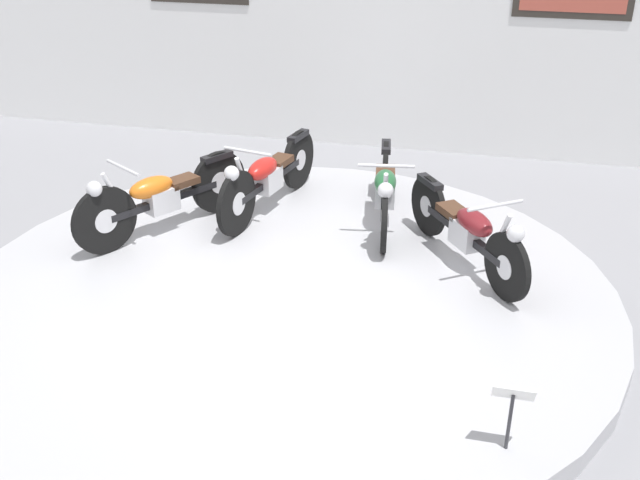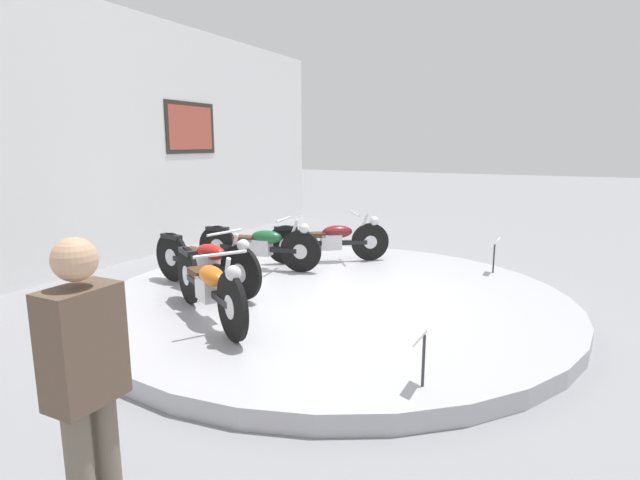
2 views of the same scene
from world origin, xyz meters
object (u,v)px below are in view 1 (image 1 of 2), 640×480
motorcycle_orange (161,195)px  motorcycle_red (268,176)px  motorcycle_green (385,189)px  motorcycle_maroon (468,229)px  info_placard_front_centre (512,402)px

motorcycle_orange → motorcycle_red: bearing=40.6°
motorcycle_green → motorcycle_orange: bearing=-160.7°
motorcycle_orange → motorcycle_green: motorcycle_orange is taller
motorcycle_orange → motorcycle_maroon: bearing=-0.0°
motorcycle_green → motorcycle_maroon: (0.88, -0.75, -0.01)m
info_placard_front_centre → motorcycle_green: bearing=112.5°
motorcycle_green → info_placard_front_centre: 3.41m
motorcycle_red → motorcycle_green: bearing=-0.2°
motorcycle_orange → motorcycle_red: size_ratio=0.88×
motorcycle_orange → motorcycle_green: bearing=19.3°
motorcycle_orange → motorcycle_maroon: motorcycle_orange is taller
motorcycle_red → motorcycle_green: (1.25, -0.00, -0.02)m
motorcycle_green → info_placard_front_centre: bearing=-67.5°
motorcycle_green → info_placard_front_centre: size_ratio=3.81×
info_placard_front_centre → motorcycle_red: bearing=129.0°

